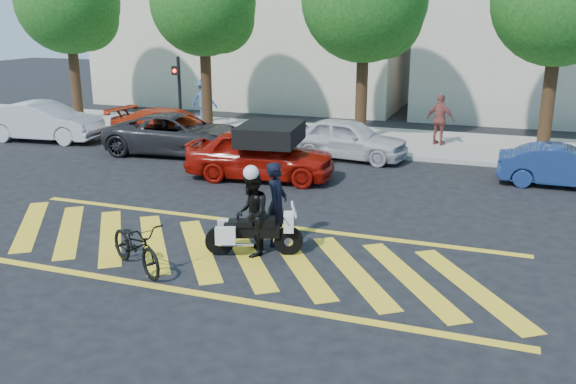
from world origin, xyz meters
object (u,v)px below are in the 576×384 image
(police_motorcycle, at_px, (252,232))
(officer_moto, at_px, (252,214))
(red_convertible, at_px, (260,154))
(officer_bike, at_px, (277,204))
(bicycle, at_px, (136,245))
(parked_left, at_px, (173,129))
(parked_far_left, at_px, (44,122))
(parked_mid_right, at_px, (348,139))
(parked_right, at_px, (563,166))
(parked_mid_left, at_px, (178,134))

(police_motorcycle, xyz_separation_m, officer_moto, (-0.02, 0.01, 0.39))
(red_convertible, bearing_deg, officer_bike, -160.90)
(bicycle, bearing_deg, parked_left, 57.65)
(police_motorcycle, height_order, parked_far_left, parked_far_left)
(officer_bike, xyz_separation_m, parked_far_left, (-12.33, 7.25, -0.15))
(parked_mid_right, distance_m, parked_right, 6.73)
(officer_moto, height_order, red_convertible, officer_moto)
(parked_left, bearing_deg, parked_mid_left, -137.69)
(officer_moto, relative_size, parked_mid_left, 0.34)
(officer_moto, xyz_separation_m, parked_far_left, (-12.06, 7.96, -0.12))
(officer_moto, xyz_separation_m, parked_right, (6.30, 7.68, -0.28))
(police_motorcycle, bearing_deg, officer_bike, 50.71)
(officer_bike, height_order, parked_mid_right, officer_bike)
(officer_bike, distance_m, parked_left, 10.53)
(bicycle, bearing_deg, parked_right, -10.30)
(officer_bike, xyz_separation_m, parked_left, (-7.03, 7.83, -0.19))
(parked_left, bearing_deg, parked_far_left, 99.07)
(officer_moto, distance_m, parked_right, 9.94)
(officer_bike, bearing_deg, parked_right, -44.80)
(officer_bike, bearing_deg, parked_far_left, 55.57)
(officer_bike, height_order, officer_moto, officer_bike)
(parked_left, distance_m, parked_right, 13.09)
(parked_mid_right, height_order, parked_right, parked_mid_right)
(parked_left, bearing_deg, parked_mid_right, -83.26)
(parked_right, bearing_deg, officer_moto, 140.32)
(officer_moto, bearing_deg, parked_mid_right, 162.22)
(red_convertible, bearing_deg, parked_left, 50.61)
(police_motorcycle, height_order, parked_right, parked_right)
(officer_bike, distance_m, red_convertible, 5.38)
(officer_bike, distance_m, parked_right, 9.23)
(officer_moto, relative_size, parked_left, 0.36)
(parked_far_left, bearing_deg, parked_left, -90.18)
(parked_mid_left, bearing_deg, parked_left, 33.91)
(red_convertible, height_order, parked_left, red_convertible)
(bicycle, height_order, officer_moto, officer_moto)
(police_motorcycle, bearing_deg, bicycle, -160.77)
(bicycle, height_order, red_convertible, red_convertible)
(officer_bike, relative_size, parked_far_left, 0.40)
(bicycle, distance_m, police_motorcycle, 2.31)
(police_motorcycle, bearing_deg, parked_mid_right, 72.32)
(parked_far_left, bearing_deg, police_motorcycle, -129.81)
(parked_mid_left, height_order, parked_right, parked_mid_left)
(police_motorcycle, height_order, parked_mid_right, parked_mid_right)
(officer_moto, bearing_deg, parked_right, 120.92)
(officer_moto, xyz_separation_m, red_convertible, (-2.08, 5.54, -0.12))
(parked_mid_right, bearing_deg, police_motorcycle, -171.44)
(parked_left, xyz_separation_m, parked_mid_left, (0.70, -0.85, -0.00))
(parked_mid_right, relative_size, parked_right, 1.14)
(parked_left, xyz_separation_m, parked_mid_right, (6.46, 0.44, -0.01))
(bicycle, relative_size, parked_mid_right, 0.47)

